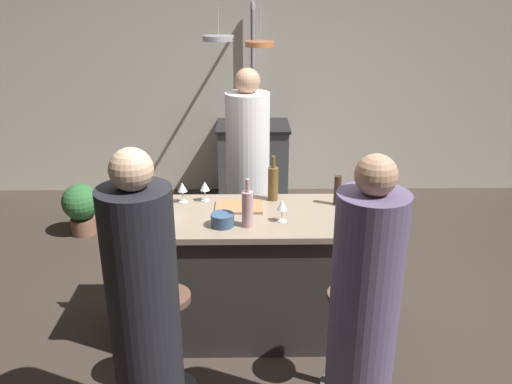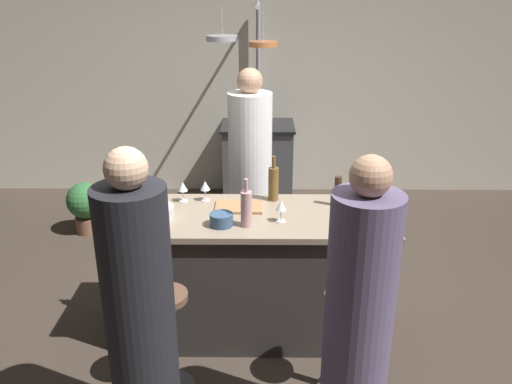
# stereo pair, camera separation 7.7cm
# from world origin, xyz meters

# --- Properties ---
(ground_plane) EXTENTS (9.00, 9.00, 0.00)m
(ground_plane) POSITION_xyz_m (0.00, 0.00, 0.00)
(ground_plane) COLOR #382D26
(back_wall) EXTENTS (6.40, 0.16, 2.60)m
(back_wall) POSITION_xyz_m (0.00, 2.85, 1.30)
(back_wall) COLOR beige
(back_wall) RESTS_ON ground_plane
(kitchen_island) EXTENTS (1.80, 0.72, 0.90)m
(kitchen_island) POSITION_xyz_m (0.00, 0.00, 0.45)
(kitchen_island) COLOR #332D2B
(kitchen_island) RESTS_ON ground_plane
(stove_range) EXTENTS (0.80, 0.64, 0.89)m
(stove_range) POSITION_xyz_m (0.00, 2.45, 0.45)
(stove_range) COLOR #47474C
(stove_range) RESTS_ON ground_plane
(chef) EXTENTS (0.36, 0.36, 1.71)m
(chef) POSITION_xyz_m (-0.06, 0.99, 0.80)
(chef) COLOR white
(chef) RESTS_ON ground_plane
(bar_stool_right) EXTENTS (0.28, 0.28, 0.68)m
(bar_stool_right) POSITION_xyz_m (0.53, -0.62, 0.38)
(bar_stool_right) COLOR #4C4C51
(bar_stool_right) RESTS_ON ground_plane
(guest_right) EXTENTS (0.34, 0.34, 1.62)m
(guest_right) POSITION_xyz_m (0.52, -0.98, 0.75)
(guest_right) COLOR #594C6B
(guest_right) RESTS_ON ground_plane
(bar_stool_left) EXTENTS (0.28, 0.28, 0.68)m
(bar_stool_left) POSITION_xyz_m (-0.51, -0.62, 0.38)
(bar_stool_left) COLOR #4C4C51
(bar_stool_left) RESTS_ON ground_plane
(guest_left) EXTENTS (0.35, 0.35, 1.66)m
(guest_left) POSITION_xyz_m (-0.57, -0.98, 0.77)
(guest_left) COLOR black
(guest_left) RESTS_ON ground_plane
(overhead_pot_rack) EXTENTS (0.61, 1.43, 2.17)m
(overhead_pot_rack) POSITION_xyz_m (-0.07, 1.96, 1.64)
(overhead_pot_rack) COLOR gray
(overhead_pot_rack) RESTS_ON ground_plane
(potted_plant) EXTENTS (0.36, 0.36, 0.52)m
(potted_plant) POSITION_xyz_m (-1.70, 1.58, 0.30)
(potted_plant) COLOR brown
(potted_plant) RESTS_ON ground_plane
(cutting_board) EXTENTS (0.32, 0.22, 0.02)m
(cutting_board) POSITION_xyz_m (-0.12, 0.10, 0.91)
(cutting_board) COLOR #997047
(cutting_board) RESTS_ON kitchen_island
(pepper_mill) EXTENTS (0.05, 0.05, 0.21)m
(pepper_mill) POSITION_xyz_m (0.56, 0.16, 1.01)
(pepper_mill) COLOR #382319
(pepper_mill) RESTS_ON kitchen_island
(wine_bottle_rose) EXTENTS (0.07, 0.07, 0.31)m
(wine_bottle_rose) POSITION_xyz_m (-0.06, -0.18, 1.02)
(wine_bottle_rose) COLOR #B78C8E
(wine_bottle_rose) RESTS_ON kitchen_island
(wine_bottle_amber) EXTENTS (0.07, 0.07, 0.32)m
(wine_bottle_amber) POSITION_xyz_m (0.12, 0.25, 1.03)
(wine_bottle_amber) COLOR brown
(wine_bottle_amber) RESTS_ON kitchen_island
(wine_bottle_green) EXTENTS (0.07, 0.07, 0.31)m
(wine_bottle_green) POSITION_xyz_m (-0.78, 0.01, 1.02)
(wine_bottle_green) COLOR #193D23
(wine_bottle_green) RESTS_ON kitchen_island
(wine_glass_by_chef) EXTENTS (0.07, 0.07, 0.15)m
(wine_glass_by_chef) POSITION_xyz_m (0.16, -0.11, 1.01)
(wine_glass_by_chef) COLOR silver
(wine_glass_by_chef) RESTS_ON kitchen_island
(wine_glass_near_right_guest) EXTENTS (0.07, 0.07, 0.15)m
(wine_glass_near_right_guest) POSITION_xyz_m (-0.51, 0.22, 1.01)
(wine_glass_near_right_guest) COLOR silver
(wine_glass_near_right_guest) RESTS_ON kitchen_island
(wine_glass_near_left_guest) EXTENTS (0.07, 0.07, 0.15)m
(wine_glass_near_left_guest) POSITION_xyz_m (-0.36, 0.24, 1.01)
(wine_glass_near_left_guest) COLOR silver
(wine_glass_near_left_guest) RESTS_ON kitchen_island
(mixing_bowl_steel) EXTENTS (0.21, 0.21, 0.08)m
(mixing_bowl_steel) POSITION_xyz_m (-0.64, -0.05, 0.94)
(mixing_bowl_steel) COLOR #B7B7BC
(mixing_bowl_steel) RESTS_ON kitchen_island
(mixing_bowl_blue) EXTENTS (0.15, 0.15, 0.08)m
(mixing_bowl_blue) POSITION_xyz_m (-0.22, -0.17, 0.94)
(mixing_bowl_blue) COLOR #334C6B
(mixing_bowl_blue) RESTS_ON kitchen_island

